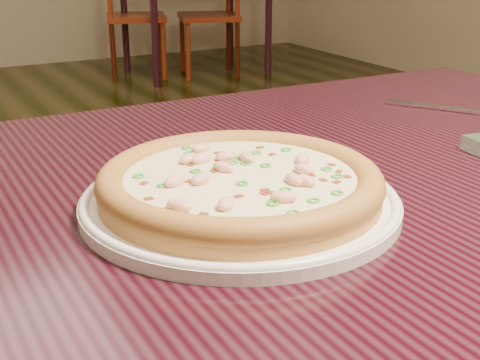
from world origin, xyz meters
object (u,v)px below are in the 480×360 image
pizza (240,183)px  chair_d (216,15)px  plate (240,200)px  hero_table (309,253)px  chair_c (128,16)px

pizza → chair_d: size_ratio=0.29×
plate → hero_table: bearing=22.6°
hero_table → plate: bearing=-157.4°
pizza → chair_c: size_ratio=0.29×
plate → pizza: pizza is taller
chair_c → chair_d: bearing=-22.5°
hero_table → chair_c: chair_c is taller
hero_table → chair_d: bearing=64.6°
plate → chair_c: 4.45m
chair_d → pizza: bearing=-116.5°
plate → chair_c: bearing=71.8°
plate → pizza: 0.02m
hero_table → chair_d: chair_d is taller
hero_table → pizza: size_ratio=4.31×
pizza → plate: bearing=38.8°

